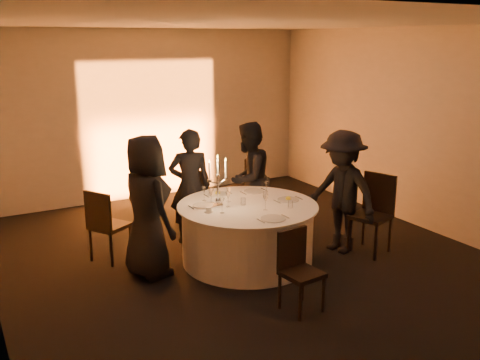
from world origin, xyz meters
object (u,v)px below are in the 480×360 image
guest_back_right (248,178)px  candelabra (218,188)px  banquet_table (248,233)px  chair_back_right (247,183)px  chair_front (298,265)px  guest_back_left (190,186)px  chair_back_left (192,195)px  chair_right (374,208)px  guest_right (342,192)px  chair_left (105,222)px  guest_left (147,207)px  coffee_cup (209,210)px

guest_back_right → candelabra: guest_back_right is taller
banquet_table → chair_back_right: chair_back_right is taller
chair_front → guest_back_left: (-0.19, 2.35, 0.33)m
chair_back_left → guest_back_right: (0.63, -0.64, 0.33)m
chair_right → guest_back_right: size_ratio=0.64×
guest_back_right → guest_right: bearing=90.1°
chair_front → guest_back_right: size_ratio=0.53×
chair_front → guest_back_left: size_ratio=0.53×
chair_left → candelabra: 1.53m
banquet_table → chair_left: (-1.61, 0.89, 0.16)m
banquet_table → chair_back_right: bearing=60.4°
guest_left → banquet_table: bearing=-111.4°
chair_back_left → candelabra: candelabra is taller
chair_back_right → guest_left: (-2.13, -1.31, 0.29)m
guest_back_right → banquet_table: bearing=29.0°
guest_back_right → chair_front: bearing=42.1°
chair_left → chair_back_left: chair_left is taller
chair_right → guest_back_left: guest_back_left is taller
coffee_cup → candelabra: size_ratio=0.16×
chair_back_left → guest_right: guest_right is taller
chair_left → guest_right: size_ratio=0.58×
chair_right → guest_right: 0.50m
banquet_table → guest_back_right: (0.56, 0.94, 0.45)m
chair_right → guest_left: bearing=-123.3°
guest_left → guest_right: 2.60m
chair_front → chair_back_left: bearing=82.1°
coffee_cup → candelabra: candelabra is taller
chair_front → candelabra: candelabra is taller
guest_right → chair_right: bearing=47.1°
guest_back_right → chair_right: bearing=96.9°
chair_back_right → guest_left: size_ratio=0.59×
chair_back_left → chair_front: (-0.09, -2.93, -0.01)m
candelabra → guest_left: bearing=173.6°
chair_front → guest_back_right: (0.72, 2.29, 0.34)m
guest_left → candelabra: bearing=-107.1°
chair_right → candelabra: candelabra is taller
chair_right → coffee_cup: bearing=-121.1°
chair_back_left → chair_back_right: (0.95, -0.04, 0.08)m
banquet_table → guest_left: size_ratio=1.03×
guest_left → guest_back_right: bearing=-79.4°
coffee_cup → chair_left: bearing=138.5°
chair_front → guest_right: guest_right is taller
banquet_table → guest_back_left: size_ratio=1.10×
chair_right → chair_front: chair_right is taller
guest_back_left → guest_back_right: (0.91, -0.06, 0.01)m
chair_back_left → guest_right: size_ratio=0.54×
guest_back_left → chair_front: bearing=113.8°
guest_back_left → coffee_cup: size_ratio=14.86×
chair_back_left → candelabra: (-0.28, -1.45, 0.50)m
guest_left → guest_right: size_ratio=1.05×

